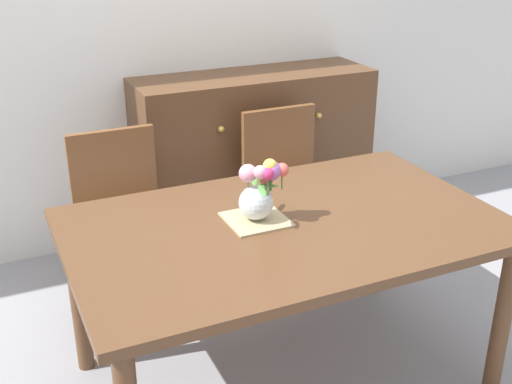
{
  "coord_description": "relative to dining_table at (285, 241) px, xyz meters",
  "views": [
    {
      "loc": [
        -1.03,
        -1.98,
        1.84
      ],
      "look_at": [
        -0.1,
        0.06,
        0.87
      ],
      "focal_mm": 45.21,
      "sensor_mm": 36.0,
      "label": 1
    }
  ],
  "objects": [
    {
      "name": "ground_plane",
      "position": [
        0.0,
        0.0,
        -0.67
      ],
      "size": [
        12.0,
        12.0,
        0.0
      ],
      "primitive_type": "plane",
      "color": "#939399"
    },
    {
      "name": "chair_right",
      "position": [
        0.45,
        0.86,
        -0.15
      ],
      "size": [
        0.42,
        0.42,
        0.9
      ],
      "rotation": [
        0.0,
        0.0,
        3.14
      ],
      "color": "brown",
      "rests_on": "ground_plane"
    },
    {
      "name": "back_wall",
      "position": [
        0.0,
        1.6,
        0.73
      ],
      "size": [
        7.0,
        0.1,
        2.8
      ],
      "primitive_type": "cube",
      "color": "silver",
      "rests_on": "ground_plane"
    },
    {
      "name": "flower_vase",
      "position": [
        -0.09,
        0.06,
        0.21
      ],
      "size": [
        0.19,
        0.23,
        0.24
      ],
      "color": "silver",
      "rests_on": "placemat"
    },
    {
      "name": "chair_left",
      "position": [
        -0.45,
        0.86,
        -0.15
      ],
      "size": [
        0.42,
        0.42,
        0.9
      ],
      "rotation": [
        0.0,
        0.0,
        3.14
      ],
      "color": "brown",
      "rests_on": "ground_plane"
    },
    {
      "name": "dining_table",
      "position": [
        0.0,
        0.0,
        0.0
      ],
      "size": [
        1.66,
        1.03,
        0.75
      ],
      "color": "brown",
      "rests_on": "ground_plane"
    },
    {
      "name": "dresser",
      "position": [
        0.47,
        1.33,
        -0.17
      ],
      "size": [
        1.4,
        0.47,
        1.0
      ],
      "color": "brown",
      "rests_on": "ground_plane"
    },
    {
      "name": "placemat",
      "position": [
        -0.1,
        0.06,
        0.09
      ],
      "size": [
        0.23,
        0.23,
        0.01
      ],
      "primitive_type": "cube",
      "color": "tan",
      "rests_on": "dining_table"
    }
  ]
}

